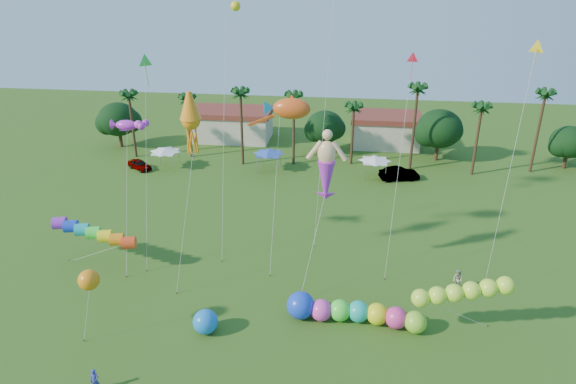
# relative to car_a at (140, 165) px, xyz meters

# --- Properties ---
(ground) EXTENTS (160.00, 160.00, 0.00)m
(ground) POSITION_rel_car_a_xyz_m (23.55, -35.28, -0.66)
(ground) COLOR #285116
(ground) RESTS_ON ground
(tree_line) EXTENTS (69.46, 8.91, 11.00)m
(tree_line) POSITION_rel_car_a_xyz_m (27.11, 8.72, 3.61)
(tree_line) COLOR #3A2819
(tree_line) RESTS_ON ground
(buildings_row) EXTENTS (35.00, 7.00, 4.00)m
(buildings_row) POSITION_rel_car_a_xyz_m (20.46, 14.72, 1.34)
(buildings_row) COLOR beige
(buildings_row) RESTS_ON ground
(tent_row) EXTENTS (31.00, 4.00, 0.60)m
(tent_row) POSITION_rel_car_a_xyz_m (17.55, 1.05, 2.09)
(tent_row) COLOR white
(tent_row) RESTS_ON ground
(car_a) EXTENTS (4.12, 3.46, 1.33)m
(car_a) POSITION_rel_car_a_xyz_m (0.00, 0.00, 0.00)
(car_a) COLOR #4C4C54
(car_a) RESTS_ON ground
(car_b) EXTENTS (5.34, 2.94, 1.67)m
(car_b) POSITION_rel_car_a_xyz_m (34.78, 0.55, 0.17)
(car_b) COLOR #4C4C54
(car_b) RESTS_ON ground
(spectator_a) EXTENTS (0.63, 0.45, 1.63)m
(spectator_a) POSITION_rel_car_a_xyz_m (12.55, -38.48, 0.15)
(spectator_a) COLOR #2E39A3
(spectator_a) RESTS_ON ground
(spectator_b) EXTENTS (1.08, 1.14, 1.86)m
(spectator_b) POSITION_rel_car_a_xyz_m (37.94, -23.77, 0.26)
(spectator_b) COLOR #9E9C83
(spectator_b) RESTS_ON ground
(caterpillar_inflatable) EXTENTS (10.80, 2.70, 2.20)m
(caterpillar_inflatable) POSITION_rel_car_a_xyz_m (28.91, -29.34, 0.26)
(caterpillar_inflatable) COLOR #F640C1
(caterpillar_inflatable) RESTS_ON ground
(blue_ball) EXTENTS (1.91, 1.91, 1.91)m
(blue_ball) POSITION_rel_car_a_xyz_m (18.13, -31.95, 0.29)
(blue_ball) COLOR blue
(blue_ball) RESTS_ON ground
(rainbow_tube) EXTENTS (8.66, 1.58, 3.49)m
(rainbow_tube) POSITION_rel_car_a_xyz_m (7.09, -24.49, 2.25)
(rainbow_tube) COLOR #E74019
(rainbow_tube) RESTS_ON ground
(green_worm) EXTENTS (9.24, 3.90, 3.99)m
(green_worm) POSITION_rel_car_a_xyz_m (33.94, -30.07, 2.51)
(green_worm) COLOR #BDF436
(green_worm) RESTS_ON ground
(orange_ball_kite) EXTENTS (1.76, 1.52, 5.85)m
(orange_ball_kite) POSITION_rel_car_a_xyz_m (10.37, -33.56, 4.43)
(orange_ball_kite) COLOR orange
(orange_ball_kite) RESTS_ON ground
(merman_kite) EXTENTS (2.94, 5.63, 12.87)m
(merman_kite) POSITION_rel_car_a_xyz_m (26.40, -22.44, 9.25)
(merman_kite) COLOR #F2BE89
(merman_kite) RESTS_ON ground
(fish_kite) EXTENTS (5.16, 6.06, 15.24)m
(fish_kite) POSITION_rel_car_a_xyz_m (23.12, -19.36, 13.55)
(fish_kite) COLOR #DE5118
(fish_kite) RESTS_ON ground
(squid_kite) EXTENTS (2.09, 4.87, 16.52)m
(squid_kite) POSITION_rel_car_a_xyz_m (15.44, -23.47, 13.40)
(squid_kite) COLOR orange
(squid_kite) RESTS_ON ground
(lobster_kite) EXTENTS (3.60, 5.37, 13.48)m
(lobster_kite) POSITION_rel_car_a_xyz_m (8.98, -21.46, 12.17)
(lobster_kite) COLOR #C72AD4
(lobster_kite) RESTS_ON ground
(delta_kite_red) EXTENTS (1.59, 4.08, 19.13)m
(delta_kite_red) POSITION_rel_car_a_xyz_m (32.88, -19.28, 17.46)
(delta_kite_red) COLOR red
(delta_kite_red) RESTS_ON ground
(delta_kite_yellow) EXTENTS (2.30, 3.93, 20.46)m
(delta_kite_yellow) POSITION_rel_car_a_xyz_m (41.72, -20.79, 18.85)
(delta_kite_yellow) COLOR yellow
(delta_kite_yellow) RESTS_ON ground
(delta_kite_green) EXTENTS (1.31, 3.91, 18.84)m
(delta_kite_green) POSITION_rel_car_a_xyz_m (11.14, -21.07, 17.28)
(delta_kite_green) COLOR #32D54B
(delta_kite_green) RESTS_ON ground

